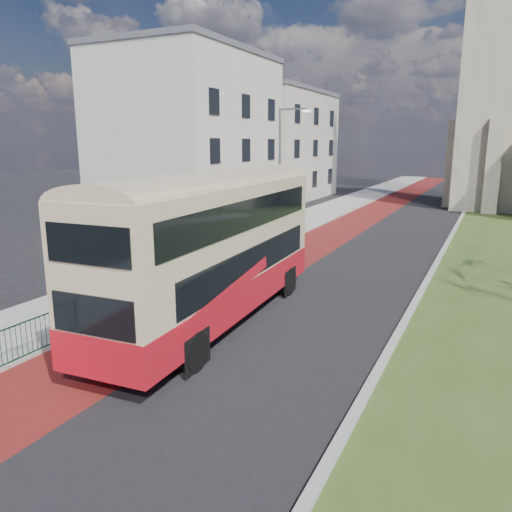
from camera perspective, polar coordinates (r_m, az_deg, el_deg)
The scene contains 11 objects.
ground at distance 16.20m, azimuth -7.92°, elevation -8.79°, with size 160.00×160.00×0.00m, color black.
road_carriageway at distance 33.74m, azimuth 13.41°, elevation 2.34°, with size 9.00×120.00×0.01m, color black.
bus_lane at distance 34.40m, azimuth 9.02°, elevation 2.73°, with size 3.40×120.00×0.01m, color #591414.
pavement_west at distance 35.65m, azimuth 3.16°, elevation 3.30°, with size 4.00×120.00×0.12m, color gray.
kerb_west at distance 34.94m, azimuth 6.19°, elevation 3.06°, with size 0.25×120.00×0.13m, color #999993.
kerb_east at distance 35.06m, azimuth 21.49°, elevation 2.28°, with size 0.25×80.00×0.13m, color #999993.
pedestrian_railing at distance 20.75m, azimuth -8.68°, elevation -2.36°, with size 0.07×24.00×1.12m.
street_block_near at distance 41.16m, azimuth -7.58°, elevation 13.50°, with size 10.30×14.30×13.00m.
street_block_far at distance 55.25m, azimuth 1.76°, elevation 12.62°, with size 10.30×16.30×11.50m.
streetlamp at distance 33.09m, azimuth 2.96°, elevation 10.47°, with size 2.13×0.18×8.00m.
bus at distance 16.34m, azimuth -4.94°, elevation 1.60°, with size 3.23×11.70×4.85m.
Camera 1 is at (8.46, -12.48, 5.92)m, focal length 35.00 mm.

